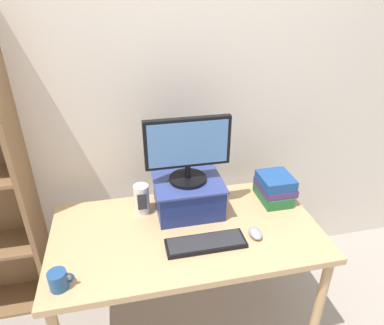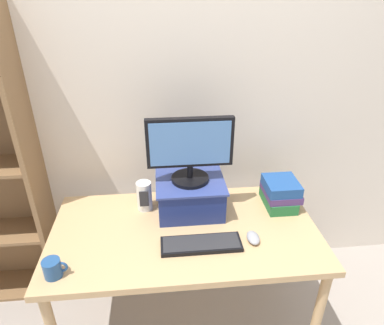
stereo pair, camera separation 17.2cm
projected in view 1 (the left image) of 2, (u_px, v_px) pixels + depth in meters
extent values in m
plane|color=#9E9389|center=(187.00, 317.00, 2.15)|extent=(12.00, 12.00, 0.00)
cube|color=beige|center=(167.00, 91.00, 2.01)|extent=(7.00, 0.08, 2.60)
cube|color=tan|center=(186.00, 232.00, 1.83)|extent=(1.42, 0.75, 0.04)
cylinder|color=tan|center=(319.00, 305.00, 1.84)|extent=(0.05, 0.05, 0.66)
cylinder|color=tan|center=(74.00, 257.00, 2.16)|extent=(0.05, 0.05, 0.66)
cylinder|color=tan|center=(270.00, 229.00, 2.40)|extent=(0.05, 0.05, 0.66)
cube|color=olive|center=(22.00, 175.00, 1.87)|extent=(0.03, 0.28, 1.86)
cube|color=navy|center=(188.00, 195.00, 1.94)|extent=(0.36, 0.32, 0.19)
cube|color=#334284|center=(188.00, 181.00, 1.90)|extent=(0.38, 0.34, 0.01)
cylinder|color=black|center=(188.00, 179.00, 1.89)|extent=(0.21, 0.21, 0.02)
cylinder|color=black|center=(188.00, 171.00, 1.87)|extent=(0.03, 0.03, 0.07)
cube|color=black|center=(188.00, 143.00, 1.79)|extent=(0.46, 0.04, 0.27)
cube|color=#4C7AB7|center=(188.00, 144.00, 1.77)|extent=(0.42, 0.00, 0.24)
cube|color=black|center=(206.00, 243.00, 1.71)|extent=(0.40, 0.13, 0.02)
cube|color=#28282B|center=(206.00, 241.00, 1.71)|extent=(0.38, 0.12, 0.00)
ellipsoid|color=#99999E|center=(255.00, 233.00, 1.77)|extent=(0.06, 0.10, 0.04)
cube|color=#236B38|center=(273.00, 194.00, 2.06)|extent=(0.16, 0.24, 0.07)
cube|color=#4C336B|center=(275.00, 187.00, 2.04)|extent=(0.19, 0.22, 0.04)
cube|color=navy|center=(276.00, 180.00, 2.00)|extent=(0.18, 0.20, 0.06)
cylinder|color=#234C84|center=(58.00, 280.00, 1.46)|extent=(0.08, 0.08, 0.09)
torus|color=#234C84|center=(68.00, 278.00, 1.47)|extent=(0.06, 0.01, 0.06)
cylinder|color=silver|center=(142.00, 199.00, 1.92)|extent=(0.08, 0.08, 0.17)
cube|color=#2D2D30|center=(142.00, 202.00, 1.88)|extent=(0.05, 0.00, 0.10)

